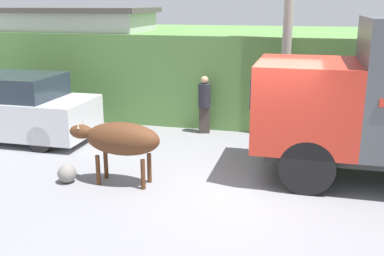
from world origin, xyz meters
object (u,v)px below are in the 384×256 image
(parked_suv, at_px, (11,108))
(pedestrian_on_hill, at_px, (204,102))
(brown_cow, at_px, (120,139))
(utility_pole, at_px, (289,8))
(roadside_rock, at_px, (67,174))

(parked_suv, xyz_separation_m, pedestrian_on_hill, (4.89, 1.82, 0.04))
(brown_cow, xyz_separation_m, pedestrian_on_hill, (0.81, 4.02, -0.05))
(utility_pole, bearing_deg, parked_suv, -164.34)
(parked_suv, height_order, utility_pole, utility_pole)
(brown_cow, height_order, parked_suv, parked_suv)
(parked_suv, distance_m, roadside_rock, 3.90)
(parked_suv, xyz_separation_m, utility_pole, (7.05, 1.98, 2.58))
(brown_cow, height_order, roadside_rock, brown_cow)
(brown_cow, xyz_separation_m, utility_pole, (2.97, 4.17, 2.48))
(brown_cow, bearing_deg, pedestrian_on_hill, 64.28)
(parked_suv, relative_size, pedestrian_on_hill, 2.76)
(brown_cow, distance_m, roadside_rock, 1.35)
(pedestrian_on_hill, distance_m, utility_pole, 3.33)
(parked_suv, bearing_deg, brown_cow, -26.75)
(brown_cow, height_order, pedestrian_on_hill, pedestrian_on_hill)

